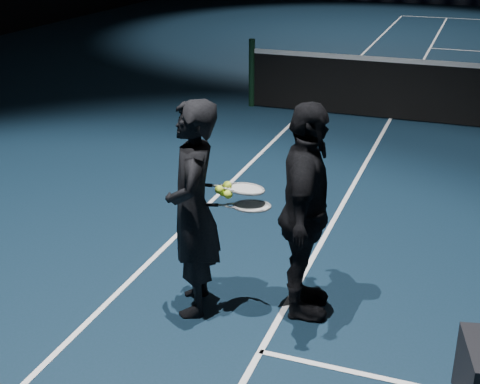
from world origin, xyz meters
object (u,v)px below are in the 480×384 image
(player_a, at_px, (193,209))
(player_b, at_px, (305,213))
(racket_lower, at_px, (252,206))
(racket_upper, at_px, (246,189))
(tennis_balls, at_px, (226,191))

(player_a, height_order, player_b, same)
(player_b, distance_m, racket_lower, 0.40)
(player_a, distance_m, player_b, 0.85)
(player_a, bearing_deg, racket_upper, 91.58)
(player_b, bearing_deg, tennis_balls, 94.34)
(racket_lower, bearing_deg, player_a, 180.00)
(player_a, height_order, tennis_balls, player_a)
(player_a, xyz_separation_m, racket_upper, (0.37, 0.15, 0.17))
(player_a, relative_size, racket_upper, 2.51)
(player_a, distance_m, racket_upper, 0.43)
(racket_lower, distance_m, racket_upper, 0.14)
(racket_lower, bearing_deg, racket_upper, 141.34)
(player_b, distance_m, tennis_balls, 0.62)
(racket_lower, height_order, racket_upper, racket_upper)
(player_a, relative_size, tennis_balls, 14.25)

